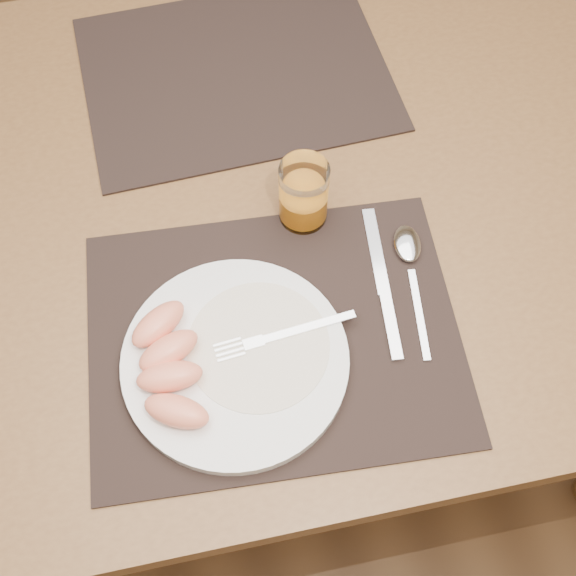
{
  "coord_description": "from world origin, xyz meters",
  "views": [
    {
      "loc": [
        -0.07,
        -0.58,
        1.56
      ],
      "look_at": [
        0.01,
        -0.17,
        0.77
      ],
      "focal_mm": 45.0,
      "sensor_mm": 36.0,
      "label": 1
    }
  ],
  "objects_px": {
    "spoon": "(409,254)",
    "fork": "(273,337)",
    "table": "(257,225)",
    "plate": "(235,361)",
    "placemat_far": "(236,73)",
    "placemat_near": "(274,336)",
    "knife": "(385,294)",
    "juice_glass": "(304,196)"
  },
  "relations": [
    {
      "from": "placemat_far",
      "to": "fork",
      "type": "height_order",
      "value": "fork"
    },
    {
      "from": "spoon",
      "to": "juice_glass",
      "type": "xyz_separation_m",
      "value": [
        -0.12,
        0.09,
        0.04
      ]
    },
    {
      "from": "table",
      "to": "spoon",
      "type": "height_order",
      "value": "spoon"
    },
    {
      "from": "placemat_near",
      "to": "knife",
      "type": "distance_m",
      "value": 0.15
    },
    {
      "from": "table",
      "to": "juice_glass",
      "type": "height_order",
      "value": "juice_glass"
    },
    {
      "from": "table",
      "to": "spoon",
      "type": "relative_size",
      "value": 7.28
    },
    {
      "from": "placemat_far",
      "to": "table",
      "type": "bearing_deg",
      "value": -93.02
    },
    {
      "from": "placemat_near",
      "to": "plate",
      "type": "xyz_separation_m",
      "value": [
        -0.05,
        -0.03,
        0.01
      ]
    },
    {
      "from": "knife",
      "to": "spoon",
      "type": "relative_size",
      "value": 1.15
    },
    {
      "from": "table",
      "to": "placemat_near",
      "type": "xyz_separation_m",
      "value": [
        -0.02,
        -0.22,
        0.09
      ]
    },
    {
      "from": "placemat_far",
      "to": "placemat_near",
      "type": "bearing_deg",
      "value": -93.49
    },
    {
      "from": "knife",
      "to": "spoon",
      "type": "distance_m",
      "value": 0.07
    },
    {
      "from": "table",
      "to": "fork",
      "type": "xyz_separation_m",
      "value": [
        -0.02,
        -0.23,
        0.11
      ]
    },
    {
      "from": "juice_glass",
      "to": "spoon",
      "type": "bearing_deg",
      "value": -36.92
    },
    {
      "from": "plate",
      "to": "spoon",
      "type": "bearing_deg",
      "value": 22.77
    },
    {
      "from": "knife",
      "to": "juice_glass",
      "type": "distance_m",
      "value": 0.16
    },
    {
      "from": "fork",
      "to": "table",
      "type": "bearing_deg",
      "value": 85.51
    },
    {
      "from": "fork",
      "to": "placemat_near",
      "type": "bearing_deg",
      "value": 74.26
    },
    {
      "from": "spoon",
      "to": "juice_glass",
      "type": "bearing_deg",
      "value": 143.08
    },
    {
      "from": "spoon",
      "to": "juice_glass",
      "type": "height_order",
      "value": "juice_glass"
    },
    {
      "from": "placemat_near",
      "to": "placemat_far",
      "type": "distance_m",
      "value": 0.44
    },
    {
      "from": "placemat_far",
      "to": "spoon",
      "type": "bearing_deg",
      "value": -65.61
    },
    {
      "from": "knife",
      "to": "juice_glass",
      "type": "height_order",
      "value": "juice_glass"
    },
    {
      "from": "placemat_far",
      "to": "plate",
      "type": "xyz_separation_m",
      "value": [
        -0.08,
        -0.47,
        0.01
      ]
    },
    {
      "from": "fork",
      "to": "juice_glass",
      "type": "height_order",
      "value": "juice_glass"
    },
    {
      "from": "placemat_near",
      "to": "knife",
      "type": "xyz_separation_m",
      "value": [
        0.15,
        0.03,
        0.0
      ]
    },
    {
      "from": "placemat_far",
      "to": "fork",
      "type": "distance_m",
      "value": 0.45
    },
    {
      "from": "spoon",
      "to": "fork",
      "type": "bearing_deg",
      "value": -156.11
    },
    {
      "from": "table",
      "to": "spoon",
      "type": "xyz_separation_m",
      "value": [
        0.18,
        -0.14,
        0.09
      ]
    },
    {
      "from": "placemat_far",
      "to": "plate",
      "type": "height_order",
      "value": "plate"
    },
    {
      "from": "plate",
      "to": "placemat_near",
      "type": "bearing_deg",
      "value": 26.84
    },
    {
      "from": "table",
      "to": "plate",
      "type": "relative_size",
      "value": 5.19
    },
    {
      "from": "plate",
      "to": "fork",
      "type": "distance_m",
      "value": 0.05
    },
    {
      "from": "fork",
      "to": "placemat_far",
      "type": "bearing_deg",
      "value": 86.23
    },
    {
      "from": "fork",
      "to": "juice_glass",
      "type": "xyz_separation_m",
      "value": [
        0.07,
        0.18,
        0.02
      ]
    },
    {
      "from": "knife",
      "to": "fork",
      "type": "bearing_deg",
      "value": -166.02
    },
    {
      "from": "plate",
      "to": "juice_glass",
      "type": "height_order",
      "value": "juice_glass"
    },
    {
      "from": "placemat_far",
      "to": "spoon",
      "type": "distance_m",
      "value": 0.4
    },
    {
      "from": "plate",
      "to": "fork",
      "type": "bearing_deg",
      "value": 18.17
    },
    {
      "from": "placemat_near",
      "to": "juice_glass",
      "type": "xyz_separation_m",
      "value": [
        0.07,
        0.17,
        0.04
      ]
    },
    {
      "from": "plate",
      "to": "table",
      "type": "bearing_deg",
      "value": 74.74
    },
    {
      "from": "plate",
      "to": "spoon",
      "type": "height_order",
      "value": "plate"
    }
  ]
}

